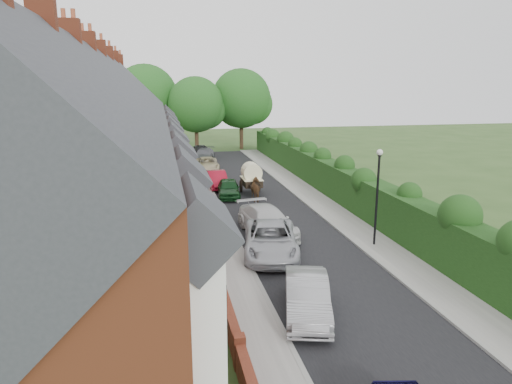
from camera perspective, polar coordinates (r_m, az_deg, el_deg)
ground at (r=20.32m, az=10.76°, el=-11.16°), size 140.00×140.00×0.00m
road at (r=30.01m, az=1.88°, el=-2.78°), size 6.00×58.00×0.02m
pavement_hedge_side at (r=31.19m, az=9.23°, el=-2.23°), size 2.20×58.00×0.12m
pavement_house_side at (r=29.36m, az=-5.45°, el=-3.11°), size 1.70×58.00×0.12m
kerb_hedge_side at (r=30.83m, az=7.40°, el=-2.34°), size 0.18×58.00×0.13m
kerb_house_side at (r=29.45m, az=-3.90°, el=-3.01°), size 0.18×58.00×0.13m
hedge at (r=31.50m, az=12.39°, el=0.67°), size 2.10×58.00×2.85m
terrace_row at (r=27.49m, az=-19.08°, el=4.51°), size 9.05×40.50×11.50m
garden_wall_row at (r=28.20m, az=-7.26°, el=-3.00°), size 0.35×40.35×1.10m
lamppost at (r=24.13m, az=14.97°, el=0.81°), size 0.32×0.32×5.16m
tree_far_left at (r=57.33m, az=-7.20°, el=10.62°), size 7.14×6.80×9.29m
tree_far_right at (r=60.08m, az=-1.51°, el=11.42°), size 7.98×7.60×10.31m
tree_far_back at (r=60.12m, az=-13.23°, el=11.37°), size 8.40×8.00×10.82m
car_silver_a at (r=17.31m, az=6.39°, el=-12.85°), size 2.62×4.69×1.46m
car_silver_b at (r=22.90m, az=1.85°, el=-5.95°), size 3.67×6.04×1.57m
car_white at (r=25.79m, az=1.39°, el=-3.71°), size 3.01×5.66×1.56m
car_green at (r=34.41m, az=-3.43°, el=0.47°), size 2.04×4.18×1.38m
car_red at (r=37.68m, az=-4.91°, el=1.57°), size 1.63×4.22×1.37m
car_beige at (r=45.27m, az=-6.11°, el=3.49°), size 2.32×4.75×1.30m
car_grey at (r=50.79m, az=-6.51°, el=4.61°), size 3.09×5.14×1.39m
car_black at (r=52.74m, az=-6.81°, el=5.02°), size 2.43×4.82×1.57m
horse at (r=33.42m, az=0.13°, el=0.32°), size 1.02×1.98×1.62m
horse_cart at (r=35.29m, az=-0.56°, el=2.00°), size 1.54×3.40×2.45m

